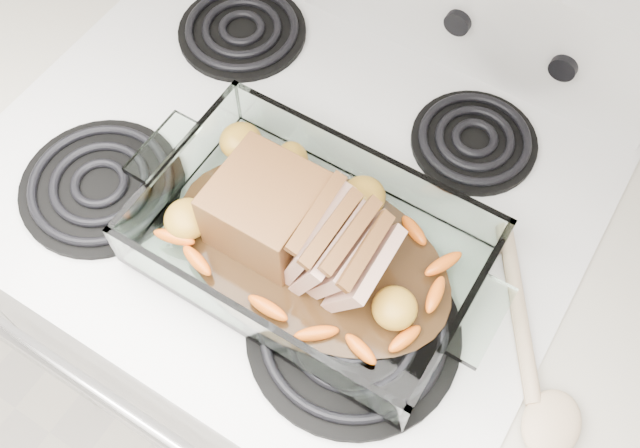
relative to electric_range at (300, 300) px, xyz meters
The scene contains 6 objects.
electric_range is the anchor object (origin of this frame).
counter_left 0.67m from the electric_range, behind, with size 0.58×0.68×0.93m.
baking_dish 0.50m from the electric_range, 47.09° to the right, with size 0.39×0.26×0.08m.
pork_roast 0.53m from the electric_range, 57.89° to the right, with size 0.22×0.12×0.10m.
roast_vegetables 0.50m from the electric_range, 37.13° to the right, with size 0.33×0.18×0.04m.
wooden_spoon 0.61m from the electric_range, 13.69° to the right, with size 0.19×0.25×0.02m.
Camera 1 is at (0.31, 1.22, 1.72)m, focal length 40.00 mm.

